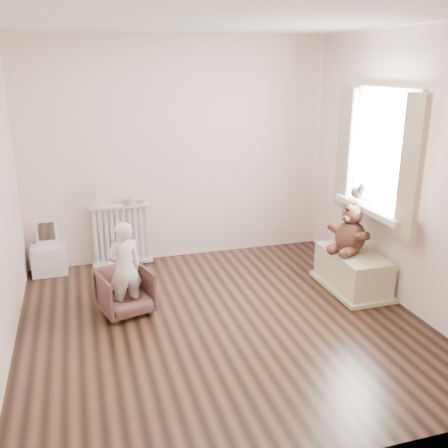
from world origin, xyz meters
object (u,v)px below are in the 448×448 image
object	(u,v)px
radiator	(121,233)
toy_bench	(352,271)
teddy_bear	(351,227)
armchair	(125,292)
child	(124,269)
toy_vanity	(48,251)
plush_cat	(359,191)

from	to	relation	value
radiator	toy_bench	xyz separation A→B (m)	(2.26, -1.36, -0.19)
toy_bench	teddy_bear	bearing A→B (deg)	128.84
armchair	child	distance (m)	0.26
child	toy_bench	world-z (taller)	child
radiator	toy_vanity	bearing A→B (deg)	-177.89
plush_cat	toy_bench	bearing A→B (deg)	-97.85
plush_cat	teddy_bear	bearing A→B (deg)	-108.42
plush_cat	child	bearing A→B (deg)	-153.10
toy_bench	radiator	bearing A→B (deg)	148.96
radiator	toy_vanity	size ratio (longest dim) A/B	1.23
radiator	toy_vanity	world-z (taller)	radiator
toy_bench	plush_cat	world-z (taller)	plush_cat
toy_vanity	plush_cat	xyz separation A→B (m)	(3.21, -1.10, 0.72)
radiator	toy_bench	size ratio (longest dim) A/B	0.85
child	plush_cat	distance (m)	2.54
teddy_bear	toy_bench	bearing A→B (deg)	-75.38
teddy_bear	plush_cat	world-z (taller)	plush_cat
toy_vanity	child	size ratio (longest dim) A/B	0.66
armchair	child	size ratio (longest dim) A/B	0.52
child	toy_bench	size ratio (longest dim) A/B	1.05
radiator	child	world-z (taller)	child
toy_vanity	toy_bench	world-z (taller)	toy_vanity
toy_vanity	teddy_bear	distance (m)	3.32
plush_cat	armchair	bearing A→B (deg)	-154.25
toy_bench	plush_cat	distance (m)	0.84
radiator	toy_bench	distance (m)	2.64
toy_vanity	plush_cat	bearing A→B (deg)	-18.86
radiator	plush_cat	size ratio (longest dim) A/B	3.08
child	toy_bench	bearing A→B (deg)	162.82
armchair	plush_cat	world-z (taller)	plush_cat
toy_vanity	teddy_bear	size ratio (longest dim) A/B	1.16
child	toy_bench	distance (m)	2.36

